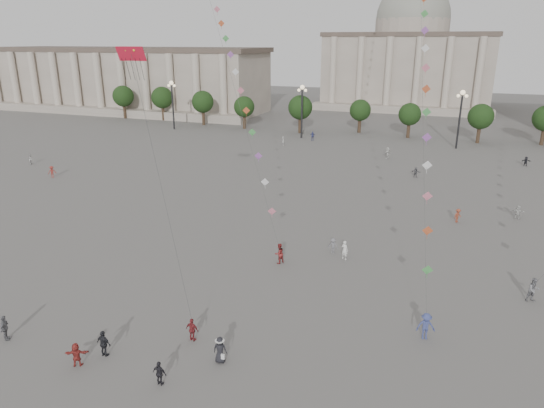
% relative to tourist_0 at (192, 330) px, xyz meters
% --- Properties ---
extents(ground, '(360.00, 360.00, 0.00)m').
position_rel_tourist_0_xyz_m(ground, '(1.27, 0.58, -0.82)').
color(ground, '#565451').
rests_on(ground, ground).
extents(hall_west, '(84.00, 26.22, 17.20)m').
position_rel_tourist_0_xyz_m(hall_west, '(-73.73, 94.47, 7.60)').
color(hall_west, gray).
rests_on(hall_west, ground).
extents(hall_central, '(48.30, 34.30, 35.50)m').
position_rel_tourist_0_xyz_m(hall_central, '(1.27, 129.80, 13.41)').
color(hall_central, gray).
rests_on(hall_central, ground).
extents(tree_row, '(137.12, 5.12, 8.00)m').
position_rel_tourist_0_xyz_m(tree_row, '(1.27, 78.58, 4.57)').
color(tree_row, '#332319').
rests_on(tree_row, ground).
extents(lamp_post_far_west, '(2.00, 0.90, 10.65)m').
position_rel_tourist_0_xyz_m(lamp_post_far_west, '(-43.73, 70.58, 6.53)').
color(lamp_post_far_west, '#262628').
rests_on(lamp_post_far_west, ground).
extents(lamp_post_mid_west, '(2.00, 0.90, 10.65)m').
position_rel_tourist_0_xyz_m(lamp_post_mid_west, '(-13.73, 70.58, 6.53)').
color(lamp_post_mid_west, '#262628').
rests_on(lamp_post_mid_west, ground).
extents(lamp_post_mid_east, '(2.00, 0.90, 10.65)m').
position_rel_tourist_0_xyz_m(lamp_post_mid_east, '(16.27, 70.58, 6.53)').
color(lamp_post_mid_east, '#262628').
rests_on(lamp_post_mid_east, ground).
extents(person_crowd_0, '(1.16, 0.63, 1.87)m').
position_rel_tourist_0_xyz_m(person_crowd_0, '(-10.82, 68.58, 0.11)').
color(person_crowd_0, '#393F80').
rests_on(person_crowd_0, ground).
extents(person_crowd_1, '(0.90, 0.97, 1.59)m').
position_rel_tourist_0_xyz_m(person_crowd_1, '(-48.49, 34.18, -0.03)').
color(person_crowd_1, '#B9B9B5').
rests_on(person_crowd_1, ground).
extents(person_crowd_2, '(1.20, 1.27, 1.72)m').
position_rel_tourist_0_xyz_m(person_crowd_2, '(-39.20, 28.93, 0.04)').
color(person_crowd_2, maroon).
rests_on(person_crowd_2, ground).
extents(person_crowd_4, '(1.32, 1.80, 1.88)m').
position_rel_tourist_0_xyz_m(person_crowd_4, '(5.29, 58.26, 0.12)').
color(person_crowd_4, silver).
rests_on(person_crowd_4, ground).
extents(person_crowd_6, '(0.97, 0.56, 1.49)m').
position_rel_tourist_0_xyz_m(person_crowd_6, '(5.55, 17.06, -0.08)').
color(person_crowd_6, slate).
rests_on(person_crowd_6, ground).
extents(person_crowd_7, '(1.51, 0.72, 1.56)m').
position_rel_tourist_0_xyz_m(person_crowd_7, '(22.94, 33.32, -0.04)').
color(person_crowd_7, beige).
rests_on(person_crowd_7, ground).
extents(person_crowd_8, '(1.10, 1.15, 1.57)m').
position_rel_tourist_0_xyz_m(person_crowd_8, '(16.59, 29.75, -0.04)').
color(person_crowd_8, brown).
rests_on(person_crowd_8, ground).
extents(person_crowd_9, '(1.49, 0.73, 1.54)m').
position_rel_tourist_0_xyz_m(person_crowd_9, '(26.76, 60.36, -0.05)').
color(person_crowd_9, black).
rests_on(person_crowd_9, ground).
extents(person_crowd_10, '(0.68, 0.73, 1.67)m').
position_rel_tourist_0_xyz_m(person_crowd_10, '(-14.85, 62.23, 0.01)').
color(person_crowd_10, '#ACADA9').
rests_on(person_crowd_10, ground).
extents(person_crowd_12, '(1.45, 0.84, 1.49)m').
position_rel_tourist_0_xyz_m(person_crowd_12, '(10.76, 47.40, -0.08)').
color(person_crowd_12, '#58585C').
rests_on(person_crowd_12, ground).
extents(person_crowd_13, '(0.79, 0.68, 1.82)m').
position_rel_tourist_0_xyz_m(person_crowd_13, '(6.86, 16.09, 0.09)').
color(person_crowd_13, white).
rests_on(person_crowd_13, ground).
extents(tourist_0, '(1.00, 0.50, 1.65)m').
position_rel_tourist_0_xyz_m(tourist_0, '(0.00, 0.00, 0.00)').
color(tourist_0, maroon).
rests_on(tourist_0, ground).
extents(tourist_1, '(1.08, 0.51, 1.80)m').
position_rel_tourist_0_xyz_m(tourist_1, '(-4.44, -3.41, 0.08)').
color(tourist_1, black).
rests_on(tourist_1, ground).
extents(tourist_2, '(1.51, 1.05, 1.57)m').
position_rel_tourist_0_xyz_m(tourist_2, '(-5.41, -4.79, -0.04)').
color(tourist_2, maroon).
rests_on(tourist_2, ground).
extents(tourist_3, '(0.88, 1.14, 1.81)m').
position_rel_tourist_0_xyz_m(tourist_3, '(-11.81, -4.23, 0.08)').
color(tourist_3, slate).
rests_on(tourist_3, ground).
extents(tourist_4, '(0.93, 0.43, 1.55)m').
position_rel_tourist_0_xyz_m(tourist_4, '(0.37, -4.54, -0.05)').
color(tourist_4, black).
rests_on(tourist_4, ground).
extents(kite_flyer_0, '(1.11, 1.16, 1.90)m').
position_rel_tourist_0_xyz_m(kite_flyer_0, '(1.51, 13.24, 0.13)').
color(kite_flyer_0, maroon).
rests_on(kite_flyer_0, ground).
extents(kite_flyer_1, '(1.38, 1.01, 1.92)m').
position_rel_tourist_0_xyz_m(kite_flyer_1, '(14.60, 5.57, 0.13)').
color(kite_flyer_1, '#394481').
rests_on(kite_flyer_1, ground).
extents(kite_flyer_2, '(1.16, 1.07, 1.94)m').
position_rel_tourist_0_xyz_m(kite_flyer_2, '(22.07, 13.57, 0.14)').
color(kite_flyer_2, slate).
rests_on(kite_flyer_2, ground).
extents(hat_person, '(0.94, 0.70, 1.76)m').
position_rel_tourist_0_xyz_m(hat_person, '(2.75, -1.44, 0.09)').
color(hat_person, black).
rests_on(hat_person, ground).
extents(dragon_kite, '(4.99, 3.72, 19.49)m').
position_rel_tourist_0_xyz_m(dragon_kite, '(-7.63, 6.67, 16.51)').
color(dragon_kite, red).
rests_on(dragon_kite, ground).
extents(kite_train_west, '(28.36, 35.57, 60.44)m').
position_rel_tourist_0_xyz_m(kite_train_west, '(-13.56, 32.52, 21.90)').
color(kite_train_west, '#3F3F3F').
rests_on(kite_train_west, ground).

